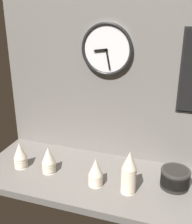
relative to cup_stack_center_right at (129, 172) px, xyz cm
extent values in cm
cube|color=slate|center=(-7.14, 8.80, -13.62)|extent=(160.00, 56.00, 4.00)
cube|color=slate|center=(-7.14, 35.30, 40.88)|extent=(160.00, 3.00, 105.00)
cone|color=beige|center=(0.00, 0.00, -6.85)|extent=(7.79, 7.79, 9.54)
cone|color=beige|center=(0.00, 0.00, -5.33)|extent=(7.79, 7.79, 9.54)
cone|color=beige|center=(0.00, 0.00, -3.81)|extent=(7.79, 7.79, 9.54)
cone|color=beige|center=(0.00, 0.00, -2.28)|extent=(7.79, 7.79, 9.54)
cone|color=beige|center=(0.00, 0.00, -0.76)|extent=(7.79, 7.79, 9.54)
cone|color=beige|center=(0.00, 0.00, 0.76)|extent=(7.79, 7.79, 9.54)
cone|color=beige|center=(0.00, 0.00, 2.28)|extent=(7.79, 7.79, 9.54)
cone|color=beige|center=(0.00, 0.00, 3.81)|extent=(7.79, 7.79, 9.54)
cone|color=beige|center=(0.00, 0.00, 5.33)|extent=(7.79, 7.79, 9.54)
cone|color=beige|center=(0.00, 0.00, 6.85)|extent=(7.79, 7.79, 9.54)
cone|color=beige|center=(-46.99, 3.64, -6.85)|extent=(7.79, 7.79, 9.54)
cone|color=beige|center=(-46.99, 3.64, -5.33)|extent=(7.79, 7.79, 9.54)
cone|color=beige|center=(-46.99, 3.64, -3.81)|extent=(7.79, 7.79, 9.54)
cone|color=beige|center=(-46.99, 3.64, -2.28)|extent=(7.79, 7.79, 9.54)
cone|color=beige|center=(-46.99, 3.64, -0.76)|extent=(7.79, 7.79, 9.54)
cone|color=beige|center=(-17.72, 0.33, -6.85)|extent=(7.79, 7.79, 9.54)
cone|color=beige|center=(-17.72, 0.33, -5.33)|extent=(7.79, 7.79, 9.54)
cone|color=beige|center=(-17.72, 0.33, -3.81)|extent=(7.79, 7.79, 9.54)
cone|color=beige|center=(-17.72, 0.33, -2.28)|extent=(7.79, 7.79, 9.54)
cone|color=beige|center=(-17.72, 0.33, -0.76)|extent=(7.79, 7.79, 9.54)
cone|color=beige|center=(-65.10, 3.06, -6.85)|extent=(7.79, 7.79, 9.54)
cone|color=beige|center=(-65.10, 3.06, -5.33)|extent=(7.79, 7.79, 9.54)
cone|color=beige|center=(-65.10, 3.06, -3.81)|extent=(7.79, 7.79, 9.54)
cone|color=beige|center=(-65.10, 3.06, -2.28)|extent=(7.79, 7.79, 9.54)
cone|color=beige|center=(-65.10, 3.06, -0.76)|extent=(7.79, 7.79, 9.54)
cylinder|color=black|center=(22.25, 12.02, -9.33)|extent=(14.97, 14.97, 4.58)
cylinder|color=black|center=(22.25, 12.02, -7.48)|extent=(14.97, 14.97, 4.58)
cylinder|color=black|center=(22.25, 12.02, -5.63)|extent=(14.97, 14.97, 4.58)
cylinder|color=black|center=(22.25, 12.02, -3.78)|extent=(14.97, 14.97, 4.58)
torus|color=#302D2A|center=(22.25, 12.02, -2.18)|extent=(15.43, 15.43, 1.65)
cylinder|color=white|center=(-21.82, 32.70, 54.97)|extent=(28.79, 1.80, 28.79)
torus|color=black|center=(-21.82, 31.89, 54.97)|extent=(29.62, 1.98, 29.62)
cube|color=black|center=(-25.38, 31.40, 54.45)|extent=(7.31, 0.60, 2.32)
cube|color=black|center=(-20.72, 31.40, 49.46)|extent=(3.09, 0.60, 11.19)
cylinder|color=black|center=(-21.82, 31.40, 54.97)|extent=(1.44, 0.60, 1.44)
camera|label=1|loc=(22.06, -118.72, 79.37)|focal=45.00mm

